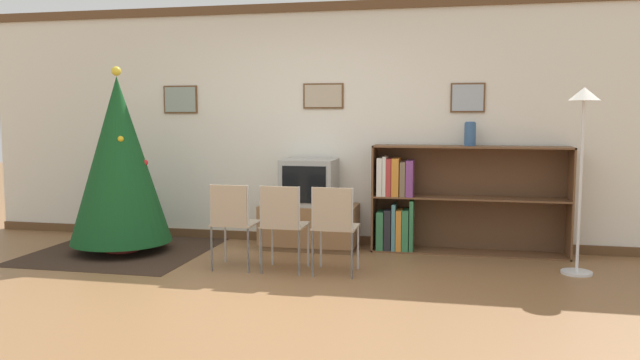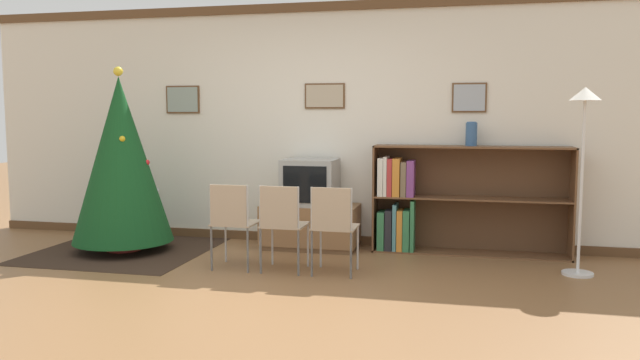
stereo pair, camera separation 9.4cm
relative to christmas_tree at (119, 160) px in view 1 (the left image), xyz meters
The scene contains 12 objects.
ground_plane 2.56m from the christmas_tree, 34.14° to the right, with size 24.00×24.00×0.00m, color brown.
wall_back 2.20m from the christmas_tree, 25.42° to the left, with size 8.22×0.11×2.70m.
area_rug 0.98m from the christmas_tree, 108.12° to the right, with size 1.79×1.80×0.01m.
christmas_tree is the anchor object (origin of this frame).
tv_console 2.15m from the christmas_tree, 17.00° to the left, with size 1.04×0.54×0.48m.
television 2.03m from the christmas_tree, 16.93° to the left, with size 0.57×0.50×0.50m.
folding_chair_left 1.61m from the christmas_tree, 19.10° to the right, with size 0.40×0.40×0.82m.
folding_chair_center 2.06m from the christmas_tree, 14.53° to the right, with size 0.40×0.40×0.82m.
folding_chair_right 2.52m from the christmas_tree, 11.69° to the right, with size 0.40×0.40×0.82m.
bookshelf 3.37m from the christmas_tree, 12.10° to the left, with size 2.03×0.36×1.14m.
vase 3.71m from the christmas_tree, 11.45° to the left, with size 0.12×0.12×0.25m.
standing_lamp 4.61m from the christmas_tree, ahead, with size 0.28×0.28×1.71m.
Camera 1 is at (1.51, -4.66, 1.47)m, focal length 35.00 mm.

